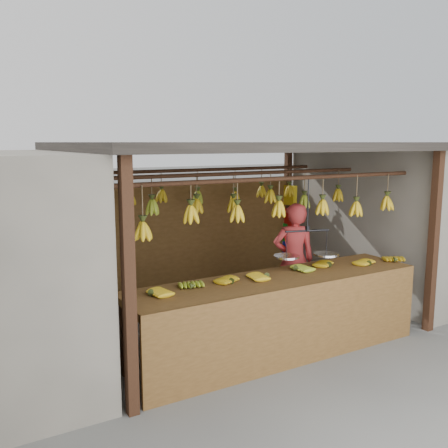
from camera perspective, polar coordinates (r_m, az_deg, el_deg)
ground at (r=6.87m, az=1.29°, el=-11.13°), size 80.00×80.00×0.00m
stall at (r=6.73m, az=-0.12°, el=5.68°), size 4.30×3.30×2.40m
neighbor_right at (r=8.96m, az=21.33°, el=0.67°), size 3.00×3.00×2.30m
counter at (r=5.61m, az=6.88°, el=-8.27°), size 3.62×0.81×0.96m
hanging_bananas at (r=6.48m, az=1.29°, el=2.43°), size 3.61×2.24×0.40m
balance_scale at (r=5.98m, az=9.43°, el=-3.14°), size 0.78×0.44×0.94m
vendor at (r=6.98m, az=7.97°, el=-4.07°), size 0.68×0.58×1.59m
bag_bundles at (r=8.77m, az=7.49°, el=-0.09°), size 0.08×0.26×1.33m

